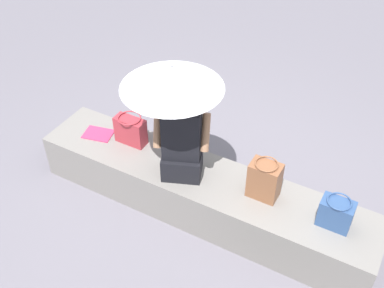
{
  "coord_description": "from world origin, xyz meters",
  "views": [
    {
      "loc": [
        -1.38,
        2.67,
        3.35
      ],
      "look_at": [
        0.08,
        0.03,
        0.8
      ],
      "focal_mm": 43.91,
      "sensor_mm": 36.0,
      "label": 1
    }
  ],
  "objects": [
    {
      "name": "ground_plane",
      "position": [
        0.0,
        0.0,
        0.0
      ],
      "size": [
        14.0,
        14.0,
        0.0
      ],
      "primitive_type": "plane",
      "color": "slate"
    },
    {
      "name": "stone_bench",
      "position": [
        0.0,
        0.0,
        0.23
      ],
      "size": [
        3.19,
        0.61,
        0.45
      ],
      "primitive_type": "cube",
      "color": "gray",
      "rests_on": "ground"
    },
    {
      "name": "person_seated",
      "position": [
        0.17,
        0.06,
        0.84
      ],
      "size": [
        0.51,
        0.39,
        0.9
      ],
      "color": "black",
      "rests_on": "stone_bench"
    },
    {
      "name": "parasol",
      "position": [
        0.23,
        0.08,
        1.44
      ],
      "size": [
        0.82,
        0.82,
        1.11
      ],
      "color": "#B7B7BC",
      "rests_on": "stone_bench"
    },
    {
      "name": "handbag_black",
      "position": [
        0.81,
        -0.08,
        0.6
      ],
      "size": [
        0.3,
        0.22,
        0.29
      ],
      "color": "#B2333D",
      "rests_on": "stone_bench"
    },
    {
      "name": "tote_bag_canvas",
      "position": [
        -1.18,
        -0.02,
        0.58
      ],
      "size": [
        0.26,
        0.19,
        0.27
      ],
      "color": "#335184",
      "rests_on": "stone_bench"
    },
    {
      "name": "shoulder_bag_spare",
      "position": [
        -0.56,
        -0.04,
        0.63
      ],
      "size": [
        0.26,
        0.19,
        0.36
      ],
      "color": "brown",
      "rests_on": "stone_bench"
    },
    {
      "name": "magazine",
      "position": [
        1.16,
        -0.01,
        0.46
      ],
      "size": [
        0.32,
        0.26,
        0.01
      ],
      "primitive_type": "cube",
      "rotation": [
        0.0,
        0.0,
        0.23
      ],
      "color": "#D83866",
      "rests_on": "stone_bench"
    }
  ]
}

